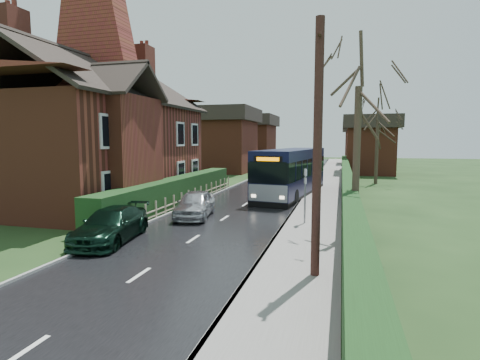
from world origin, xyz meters
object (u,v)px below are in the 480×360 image
(brick_house, at_px, (101,131))
(telegraph_pole, at_px, (317,151))
(car_green, at_px, (111,225))
(bus, at_px, (292,173))
(car_silver, at_px, (195,204))
(bus_stop_sign, at_px, (305,188))

(brick_house, xyz_separation_m, telegraph_pole, (13.53, -9.78, -0.86))
(brick_house, xyz_separation_m, car_green, (5.83, -7.79, -3.75))
(bus, bearing_deg, telegraph_pole, -72.80)
(car_silver, height_order, bus_stop_sign, bus_stop_sign)
(bus, distance_m, car_green, 14.33)
(car_silver, relative_size, telegraph_pole, 0.56)
(bus_stop_sign, height_order, telegraph_pole, telegraph_pole)
(bus, relative_size, bus_stop_sign, 4.15)
(bus, bearing_deg, brick_house, -145.40)
(car_silver, distance_m, telegraph_pole, 9.79)
(car_green, bearing_deg, bus_stop_sign, 24.08)
(bus, distance_m, bus_stop_sign, 9.11)
(bus, relative_size, telegraph_pole, 1.54)
(bus, relative_size, car_green, 2.49)
(brick_house, height_order, telegraph_pole, brick_house)
(bus_stop_sign, distance_m, telegraph_pole, 6.72)
(bus, height_order, bus_stop_sign, bus)
(brick_house, distance_m, bus_stop_sign, 13.36)
(car_green, relative_size, bus_stop_sign, 1.67)
(brick_house, relative_size, bus_stop_sign, 5.66)
(bus, height_order, car_green, bus)
(bus, bearing_deg, car_green, -103.30)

